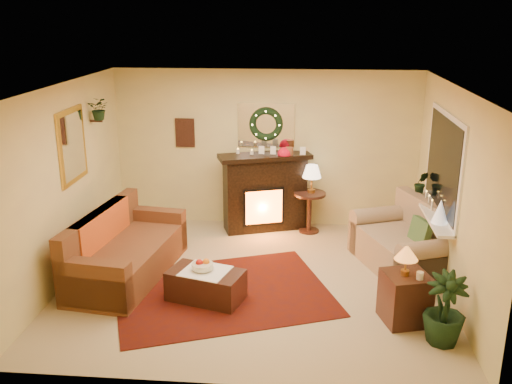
# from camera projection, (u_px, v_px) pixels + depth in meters

# --- Properties ---
(floor) EXTENTS (5.00, 5.00, 0.00)m
(floor) POSITION_uv_depth(u_px,v_px,m) (254.00, 281.00, 7.70)
(floor) COLOR beige
(floor) RESTS_ON ground
(ceiling) EXTENTS (5.00, 5.00, 0.00)m
(ceiling) POSITION_uv_depth(u_px,v_px,m) (253.00, 87.00, 6.91)
(ceiling) COLOR white
(ceiling) RESTS_ON ground
(wall_back) EXTENTS (5.00, 5.00, 0.00)m
(wall_back) POSITION_uv_depth(u_px,v_px,m) (266.00, 149.00, 9.44)
(wall_back) COLOR #EFD88C
(wall_back) RESTS_ON ground
(wall_front) EXTENTS (5.00, 5.00, 0.00)m
(wall_front) POSITION_uv_depth(u_px,v_px,m) (231.00, 263.00, 5.17)
(wall_front) COLOR #EFD88C
(wall_front) RESTS_ON ground
(wall_left) EXTENTS (4.50, 4.50, 0.00)m
(wall_left) POSITION_uv_depth(u_px,v_px,m) (65.00, 184.00, 7.51)
(wall_left) COLOR #EFD88C
(wall_left) RESTS_ON ground
(wall_right) EXTENTS (4.50, 4.50, 0.00)m
(wall_right) POSITION_uv_depth(u_px,v_px,m) (453.00, 194.00, 7.09)
(wall_right) COLOR #EFD88C
(wall_right) RESTS_ON ground
(area_rug) EXTENTS (3.22, 2.83, 0.01)m
(area_rug) POSITION_uv_depth(u_px,v_px,m) (223.00, 293.00, 7.36)
(area_rug) COLOR #481B12
(area_rug) RESTS_ON floor
(sofa) EXTENTS (1.21, 2.23, 0.91)m
(sofa) POSITION_uv_depth(u_px,v_px,m) (127.00, 247.00, 7.72)
(sofa) COLOR brown
(sofa) RESTS_ON floor
(red_throw) EXTENTS (0.85, 1.37, 0.02)m
(red_throw) POSITION_uv_depth(u_px,v_px,m) (129.00, 240.00, 7.89)
(red_throw) COLOR #E12F00
(red_throw) RESTS_ON sofa
(fireplace) EXTENTS (1.39, 0.82, 1.21)m
(fireplace) POSITION_uv_depth(u_px,v_px,m) (265.00, 197.00, 9.39)
(fireplace) COLOR black
(fireplace) RESTS_ON floor
(poinsettia) EXTENTS (0.22, 0.22, 0.22)m
(poinsettia) POSITION_uv_depth(u_px,v_px,m) (284.00, 154.00, 9.10)
(poinsettia) COLOR red
(poinsettia) RESTS_ON fireplace
(mantel_candle_a) EXTENTS (0.06, 0.06, 0.18)m
(mantel_candle_a) POSITION_uv_depth(u_px,v_px,m) (238.00, 155.00, 9.22)
(mantel_candle_a) COLOR beige
(mantel_candle_a) RESTS_ON fireplace
(mantel_candle_b) EXTENTS (0.06, 0.06, 0.18)m
(mantel_candle_b) POSITION_uv_depth(u_px,v_px,m) (252.00, 156.00, 9.16)
(mantel_candle_b) COLOR white
(mantel_candle_b) RESTS_ON fireplace
(mantel_mirror) EXTENTS (0.92, 0.02, 0.72)m
(mantel_mirror) POSITION_uv_depth(u_px,v_px,m) (266.00, 125.00, 9.30)
(mantel_mirror) COLOR white
(mantel_mirror) RESTS_ON wall_back
(wreath) EXTENTS (0.55, 0.11, 0.55)m
(wreath) POSITION_uv_depth(u_px,v_px,m) (266.00, 124.00, 9.25)
(wreath) COLOR #194719
(wreath) RESTS_ON wall_back
(wall_art) EXTENTS (0.32, 0.03, 0.48)m
(wall_art) POSITION_uv_depth(u_px,v_px,m) (185.00, 133.00, 9.46)
(wall_art) COLOR #381E11
(wall_art) RESTS_ON wall_back
(gold_mirror) EXTENTS (0.03, 0.84, 1.00)m
(gold_mirror) POSITION_uv_depth(u_px,v_px,m) (72.00, 146.00, 7.66)
(gold_mirror) COLOR gold
(gold_mirror) RESTS_ON wall_left
(hanging_plant) EXTENTS (0.33, 0.28, 0.36)m
(hanging_plant) POSITION_uv_depth(u_px,v_px,m) (100.00, 120.00, 8.29)
(hanging_plant) COLOR #194719
(hanging_plant) RESTS_ON wall_left
(loveseat) EXTENTS (1.47, 1.85, 0.94)m
(loveseat) POSITION_uv_depth(u_px,v_px,m) (404.00, 240.00, 7.97)
(loveseat) COLOR tan
(loveseat) RESTS_ON floor
(window_frame) EXTENTS (0.03, 1.86, 1.36)m
(window_frame) POSITION_uv_depth(u_px,v_px,m) (444.00, 164.00, 7.54)
(window_frame) COLOR white
(window_frame) RESTS_ON wall_right
(window_glass) EXTENTS (0.02, 1.70, 1.22)m
(window_glass) POSITION_uv_depth(u_px,v_px,m) (443.00, 164.00, 7.54)
(window_glass) COLOR black
(window_glass) RESTS_ON wall_right
(window_sill) EXTENTS (0.22, 1.86, 0.04)m
(window_sill) POSITION_uv_depth(u_px,v_px,m) (431.00, 212.00, 7.76)
(window_sill) COLOR white
(window_sill) RESTS_ON wall_right
(mini_tree) EXTENTS (0.22, 0.22, 0.33)m
(mini_tree) POSITION_uv_depth(u_px,v_px,m) (440.00, 212.00, 7.25)
(mini_tree) COLOR white
(mini_tree) RESTS_ON window_sill
(sill_plant) EXTENTS (0.26, 0.21, 0.47)m
(sill_plant) POSITION_uv_depth(u_px,v_px,m) (421.00, 182.00, 8.35)
(sill_plant) COLOR #1D5D27
(sill_plant) RESTS_ON window_sill
(side_table_round) EXTENTS (0.63, 0.63, 0.67)m
(side_table_round) POSITION_uv_depth(u_px,v_px,m) (309.00, 213.00, 9.32)
(side_table_round) COLOR #552A17
(side_table_round) RESTS_ON floor
(lamp_cream) EXTENTS (0.30, 0.30, 0.47)m
(lamp_cream) POSITION_uv_depth(u_px,v_px,m) (312.00, 180.00, 9.17)
(lamp_cream) COLOR #FFE5C2
(lamp_cream) RESTS_ON side_table_round
(end_table_square) EXTENTS (0.60, 0.60, 0.60)m
(end_table_square) POSITION_uv_depth(u_px,v_px,m) (405.00, 300.00, 6.63)
(end_table_square) COLOR #462F17
(end_table_square) RESTS_ON floor
(lamp_tiffany) EXTENTS (0.27, 0.27, 0.39)m
(lamp_tiffany) POSITION_uv_depth(u_px,v_px,m) (406.00, 263.00, 6.47)
(lamp_tiffany) COLOR orange
(lamp_tiffany) RESTS_ON end_table_square
(coffee_table) EXTENTS (1.03, 0.75, 0.39)m
(coffee_table) POSITION_uv_depth(u_px,v_px,m) (206.00, 284.00, 7.14)
(coffee_table) COLOR #3A1F0F
(coffee_table) RESTS_ON floor
(fruit_bowl) EXTENTS (0.27, 0.27, 0.06)m
(fruit_bowl) POSITION_uv_depth(u_px,v_px,m) (203.00, 266.00, 7.10)
(fruit_bowl) COLOR silver
(fruit_bowl) RESTS_ON coffee_table
(floor_palm) EXTENTS (1.42, 1.42, 2.44)m
(floor_palm) POSITION_uv_depth(u_px,v_px,m) (445.00, 306.00, 6.14)
(floor_palm) COLOR #124518
(floor_palm) RESTS_ON floor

